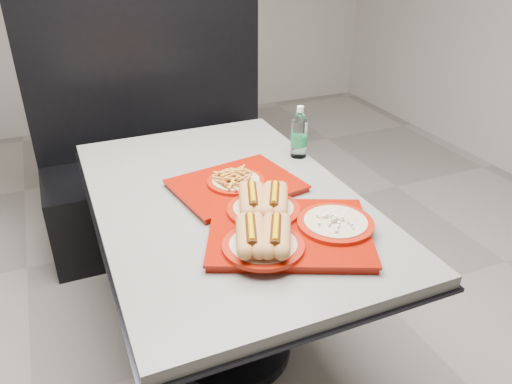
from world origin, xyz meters
name	(u,v)px	position (x,y,z in m)	size (l,w,h in m)	color
ground	(230,348)	(0.00, 0.00, 0.00)	(6.00, 6.00, 0.00)	gray
diner_table	(226,234)	(0.00, 0.00, 0.58)	(0.92, 1.42, 0.75)	black
booth_bench	(162,165)	(0.00, 1.09, 0.40)	(1.30, 0.57, 1.35)	black
tray_near	(283,225)	(0.08, -0.32, 0.79)	(0.62, 0.56, 0.11)	#820F03
tray_far	(236,183)	(0.06, 0.04, 0.78)	(0.49, 0.41, 0.09)	#820F03
water_bottle	(299,135)	(0.41, 0.21, 0.85)	(0.07, 0.07, 0.22)	silver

